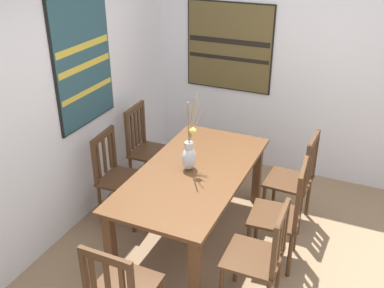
{
  "coord_description": "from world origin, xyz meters",
  "views": [
    {
      "loc": [
        -3.03,
        -0.76,
        2.76
      ],
      "look_at": [
        0.3,
        0.72,
        0.92
      ],
      "focal_mm": 41.68,
      "sensor_mm": 36.0,
      "label": 1
    }
  ],
  "objects_px": {
    "chair_0": "(282,213)",
    "chair_3": "(146,147)",
    "dining_table": "(193,180)",
    "chair_5": "(260,257)",
    "chair_1": "(295,178)",
    "painting_on_back_wall": "(83,61)",
    "painting_on_side_wall": "(229,47)",
    "chair_2": "(118,176)",
    "centerpiece_vase": "(189,154)"
  },
  "relations": [
    {
      "from": "dining_table",
      "to": "chair_0",
      "type": "xyz_separation_m",
      "value": [
        -0.0,
        -0.84,
        -0.12
      ]
    },
    {
      "from": "chair_1",
      "to": "chair_2",
      "type": "height_order",
      "value": "chair_1"
    },
    {
      "from": "chair_3",
      "to": "chair_1",
      "type": "bearing_deg",
      "value": -89.33
    },
    {
      "from": "chair_5",
      "to": "painting_on_back_wall",
      "type": "relative_size",
      "value": 0.76
    },
    {
      "from": "chair_3",
      "to": "painting_on_back_wall",
      "type": "distance_m",
      "value": 1.24
    },
    {
      "from": "chair_1",
      "to": "painting_on_side_wall",
      "type": "distance_m",
      "value": 1.76
    },
    {
      "from": "chair_5",
      "to": "chair_3",
      "type": "bearing_deg",
      "value": 54.04
    },
    {
      "from": "dining_table",
      "to": "chair_0",
      "type": "distance_m",
      "value": 0.84
    },
    {
      "from": "chair_2",
      "to": "chair_5",
      "type": "bearing_deg",
      "value": -109.39
    },
    {
      "from": "dining_table",
      "to": "chair_3",
      "type": "bearing_deg",
      "value": 54.2
    },
    {
      "from": "chair_0",
      "to": "chair_3",
      "type": "distance_m",
      "value": 1.77
    },
    {
      "from": "painting_on_back_wall",
      "to": "chair_3",
      "type": "bearing_deg",
      "value": -31.35
    },
    {
      "from": "chair_2",
      "to": "painting_on_back_wall",
      "type": "xyz_separation_m",
      "value": [
        0.09,
        0.35,
        1.1
      ]
    },
    {
      "from": "centerpiece_vase",
      "to": "chair_1",
      "type": "relative_size",
      "value": 0.73
    },
    {
      "from": "dining_table",
      "to": "chair_0",
      "type": "height_order",
      "value": "chair_0"
    },
    {
      "from": "painting_on_side_wall",
      "to": "chair_0",
      "type": "bearing_deg",
      "value": -145.99
    },
    {
      "from": "painting_on_back_wall",
      "to": "chair_1",
      "type": "bearing_deg",
      "value": -74.45
    },
    {
      "from": "centerpiece_vase",
      "to": "chair_2",
      "type": "relative_size",
      "value": 0.76
    },
    {
      "from": "chair_2",
      "to": "painting_on_side_wall",
      "type": "distance_m",
      "value": 1.99
    },
    {
      "from": "chair_1",
      "to": "dining_table",
      "type": "bearing_deg",
      "value": 127.2
    },
    {
      "from": "chair_5",
      "to": "chair_2",
      "type": "bearing_deg",
      "value": 70.61
    },
    {
      "from": "centerpiece_vase",
      "to": "chair_2",
      "type": "height_order",
      "value": "centerpiece_vase"
    },
    {
      "from": "dining_table",
      "to": "centerpiece_vase",
      "type": "height_order",
      "value": "centerpiece_vase"
    },
    {
      "from": "dining_table",
      "to": "painting_on_side_wall",
      "type": "bearing_deg",
      "value": 9.39
    },
    {
      "from": "chair_1",
      "to": "painting_on_side_wall",
      "type": "relative_size",
      "value": 0.95
    },
    {
      "from": "chair_3",
      "to": "chair_5",
      "type": "height_order",
      "value": "chair_3"
    },
    {
      "from": "chair_3",
      "to": "painting_on_back_wall",
      "type": "relative_size",
      "value": 0.8
    },
    {
      "from": "dining_table",
      "to": "chair_3",
      "type": "xyz_separation_m",
      "value": [
        0.6,
        0.83,
        -0.11
      ]
    },
    {
      "from": "chair_1",
      "to": "chair_3",
      "type": "xyz_separation_m",
      "value": [
        -0.02,
        1.64,
        0.01
      ]
    },
    {
      "from": "chair_3",
      "to": "chair_5",
      "type": "distance_m",
      "value": 2.03
    },
    {
      "from": "chair_5",
      "to": "chair_1",
      "type": "bearing_deg",
      "value": -0.13
    },
    {
      "from": "painting_on_back_wall",
      "to": "painting_on_side_wall",
      "type": "xyz_separation_m",
      "value": [
        1.56,
        -0.88,
        -0.14
      ]
    },
    {
      "from": "painting_on_side_wall",
      "to": "chair_3",
      "type": "bearing_deg",
      "value": 151.59
    },
    {
      "from": "chair_1",
      "to": "chair_3",
      "type": "height_order",
      "value": "same"
    },
    {
      "from": "centerpiece_vase",
      "to": "chair_2",
      "type": "distance_m",
      "value": 0.86
    },
    {
      "from": "centerpiece_vase",
      "to": "chair_5",
      "type": "distance_m",
      "value": 1.12
    },
    {
      "from": "painting_on_back_wall",
      "to": "dining_table",
      "type": "bearing_deg",
      "value": -93.53
    },
    {
      "from": "dining_table",
      "to": "chair_3",
      "type": "distance_m",
      "value": 1.03
    },
    {
      "from": "dining_table",
      "to": "chair_2",
      "type": "distance_m",
      "value": 0.82
    },
    {
      "from": "dining_table",
      "to": "chair_5",
      "type": "height_order",
      "value": "chair_5"
    },
    {
      "from": "chair_1",
      "to": "painting_on_side_wall",
      "type": "height_order",
      "value": "painting_on_side_wall"
    },
    {
      "from": "chair_1",
      "to": "chair_5",
      "type": "distance_m",
      "value": 1.21
    },
    {
      "from": "chair_5",
      "to": "chair_0",
      "type": "bearing_deg",
      "value": -2.36
    },
    {
      "from": "dining_table",
      "to": "chair_3",
      "type": "height_order",
      "value": "chair_3"
    },
    {
      "from": "dining_table",
      "to": "chair_5",
      "type": "bearing_deg",
      "value": -126.12
    },
    {
      "from": "chair_0",
      "to": "chair_5",
      "type": "bearing_deg",
      "value": 177.64
    },
    {
      "from": "dining_table",
      "to": "chair_1",
      "type": "distance_m",
      "value": 1.03
    },
    {
      "from": "chair_2",
      "to": "chair_3",
      "type": "height_order",
      "value": "chair_3"
    },
    {
      "from": "painting_on_side_wall",
      "to": "dining_table",
      "type": "bearing_deg",
      "value": -170.61
    },
    {
      "from": "painting_on_back_wall",
      "to": "chair_5",
      "type": "bearing_deg",
      "value": -108.66
    }
  ]
}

